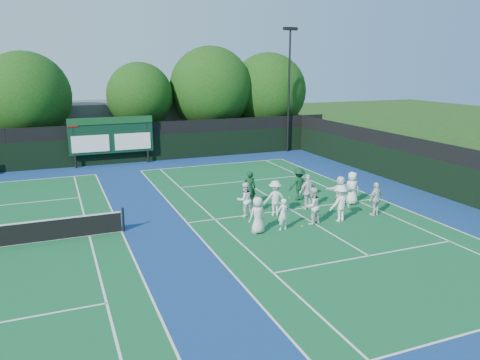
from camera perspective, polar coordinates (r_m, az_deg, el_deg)
name	(u,v)px	position (r m, az deg, el deg)	size (l,w,h in m)	color
ground	(300,216)	(23.27, 7.38, -4.32)	(120.00, 120.00, 0.00)	#1A3C10
court_apron	(176,224)	(22.02, -7.75, -5.39)	(34.00, 32.00, 0.01)	navy
near_court	(291,210)	(24.10, 6.22, -3.61)	(11.05, 23.85, 0.01)	#11532A
back_fence	(125,145)	(36.03, -13.82, 4.14)	(34.00, 0.08, 3.00)	black
divider_fence_right	(430,170)	(29.01, 22.18, 1.19)	(0.08, 32.00, 3.00)	black
scoreboard	(111,136)	(35.37, -15.42, 5.23)	(6.00, 0.21, 3.55)	black
clubhouse	(155,122)	(44.43, -10.29, 6.95)	(18.00, 6.00, 4.00)	#535357
light_pole_right	(289,76)	(39.49, 6.02, 12.51)	(1.20, 0.30, 10.12)	black
tree_b	(28,98)	(38.88, -24.43, 9.04)	(6.62, 6.62, 8.23)	black
tree_c	(141,97)	(39.48, -11.92, 9.86)	(5.32, 5.32, 7.44)	black
tree_d	(212,90)	(40.98, -3.41, 10.89)	(7.04, 7.04, 8.77)	black
tree_e	(269,93)	(43.04, 3.56, 10.53)	(6.82, 6.82, 8.28)	black
tennis_ball_0	(302,226)	(21.66, 7.57, -5.63)	(0.07, 0.07, 0.07)	#C3D519
tennis_ball_1	(340,196)	(26.97, 12.07, -1.88)	(0.07, 0.07, 0.07)	#C3D519
tennis_ball_2	(337,206)	(25.07, 11.71, -3.07)	(0.07, 0.07, 0.07)	#C3D519
tennis_ball_3	(185,219)	(22.58, -6.73, -4.78)	(0.07, 0.07, 0.07)	#C3D519
tennis_ball_4	(289,198)	(26.14, 6.02, -2.15)	(0.07, 0.07, 0.07)	#C3D519
tennis_ball_5	(337,202)	(25.73, 11.72, -2.63)	(0.07, 0.07, 0.07)	#C3D519
player_front_0	(258,215)	(20.52, 2.17, -4.30)	(0.81, 0.53, 1.66)	silver
player_front_1	(283,214)	(20.99, 5.25, -4.19)	(0.53, 0.35, 1.47)	white
player_front_2	(312,206)	(21.90, 8.81, -3.14)	(0.85, 0.66, 1.74)	silver
player_front_3	(340,203)	(22.53, 12.13, -2.78)	(1.14, 0.65, 1.76)	white
player_front_4	(376,199)	(23.84, 16.22, -2.23)	(0.98, 0.41, 1.67)	silver
player_back_0	(245,200)	(22.72, 0.58, -2.40)	(0.83, 0.64, 1.70)	white
player_back_1	(275,198)	(22.94, 4.29, -2.22)	(1.13, 0.65, 1.75)	silver
player_back_2	(308,192)	(24.15, 8.26, -1.41)	(1.07, 0.44, 1.82)	silver
player_back_3	(340,191)	(24.99, 12.13, -1.32)	(1.48, 0.47, 1.60)	white
player_back_4	(352,188)	(25.37, 13.49, -0.98)	(0.86, 0.56, 1.76)	white
coach_left	(250,188)	(24.53, 1.17, -1.00)	(0.67, 0.44, 1.84)	#0E331A
coach_right	(299,184)	(25.62, 7.19, -0.52)	(1.15, 0.66, 1.79)	#0E341B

